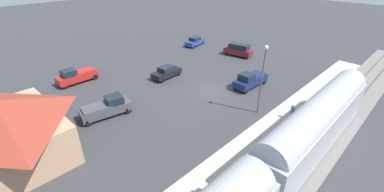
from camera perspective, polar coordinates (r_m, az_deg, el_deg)
ground_plane at (r=33.91m, az=4.64°, el=1.28°), size 200.00×200.00×0.00m
railway_track at (r=28.43m, az=26.94°, el=-7.61°), size 4.80×70.00×0.30m
platform at (r=29.39m, az=19.76°, el=-4.69°), size 3.20×46.00×0.30m
passenger_train at (r=17.57m, az=14.86°, el=-18.00°), size 2.93×36.41×4.98m
station_building at (r=26.21m, az=-36.43°, el=-6.02°), size 10.86×8.75×5.68m
pedestrian_on_platform at (r=28.80m, az=21.51°, el=-3.08°), size 0.36×0.36×1.71m
suv_maroon at (r=46.88m, az=10.32°, el=10.15°), size 5.16×3.03×2.22m
pickup_navy at (r=35.24m, az=12.87°, el=3.55°), size 2.17×5.47×2.14m
pickup_red at (r=39.09m, az=-24.45°, el=4.15°), size 1.99×5.41×2.14m
pickup_charcoal at (r=29.39m, az=-18.52°, el=-2.46°), size 2.93×5.67×2.14m
sedan_black at (r=37.40m, az=-5.71°, el=5.36°), size 2.11×4.60×1.74m
sedan_blue at (r=52.16m, az=0.65°, el=12.11°), size 2.62×4.76×1.74m
light_pole_near_platform at (r=27.70m, az=15.53°, el=5.10°), size 0.44×0.44×7.80m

